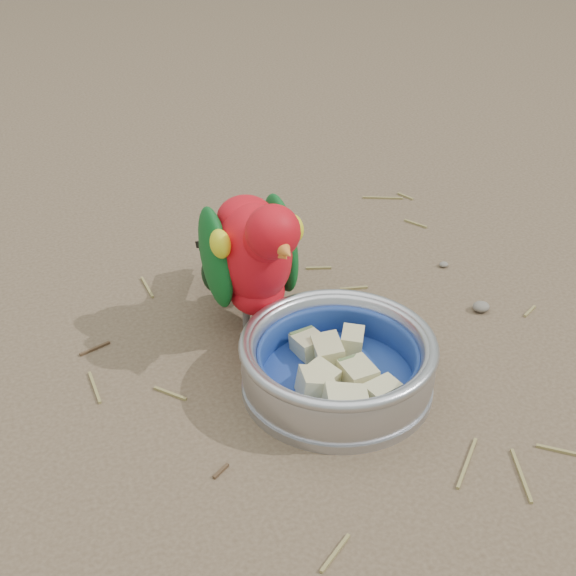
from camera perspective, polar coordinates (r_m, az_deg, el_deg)
name	(u,v)px	position (r m, az deg, el deg)	size (l,w,h in m)	color
ground	(286,415)	(0.82, -0.12, -9.00)	(60.00, 60.00, 0.00)	brown
food_bowl	(337,382)	(0.84, 3.50, -6.70)	(0.20, 0.20, 0.02)	#B2B2BA
bowl_wall	(338,359)	(0.83, 3.57, -5.08)	(0.20, 0.20, 0.04)	#B2B2BA
fruit_wedges	(338,365)	(0.83, 3.55, -5.46)	(0.12, 0.12, 0.03)	beige
lory_parrot	(254,265)	(0.88, -2.45, 1.63)	(0.10, 0.22, 0.18)	red
ground_debris	(244,376)	(0.86, -3.16, -6.27)	(0.90, 0.80, 0.01)	olive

